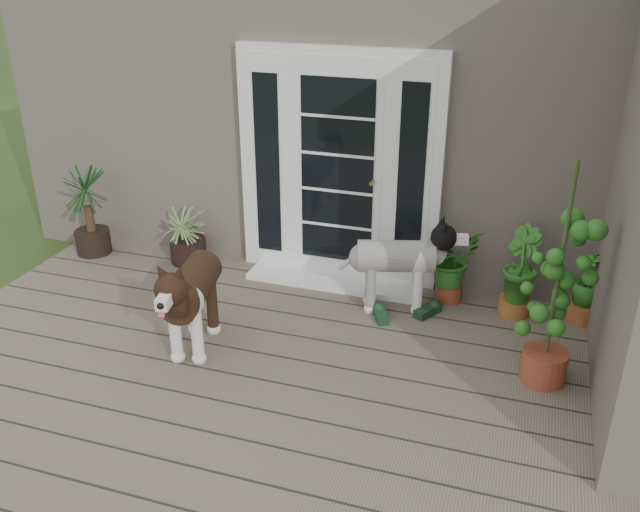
% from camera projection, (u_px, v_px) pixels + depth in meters
% --- Properties ---
extents(deck, '(6.20, 4.60, 0.12)m').
position_uv_depth(deck, '(273.00, 419.00, 4.75)').
color(deck, '#6B5B4C').
rests_on(deck, ground).
extents(house_main, '(7.40, 4.00, 3.10)m').
position_uv_depth(house_main, '(407.00, 87.00, 7.78)').
color(house_main, '#665E54').
rests_on(house_main, ground).
extents(door_unit, '(1.90, 0.14, 2.15)m').
position_uv_depth(door_unit, '(339.00, 168.00, 6.22)').
color(door_unit, white).
rests_on(door_unit, deck).
extents(door_step, '(1.60, 0.40, 0.05)m').
position_uv_depth(door_step, '(331.00, 280.00, 6.49)').
color(door_step, white).
rests_on(door_step, deck).
extents(brindle_dog, '(0.58, 1.01, 0.80)m').
position_uv_depth(brindle_dog, '(193.00, 303.00, 5.32)').
color(brindle_dog, '#372214').
rests_on(brindle_dog, deck).
extents(white_dog, '(0.96, 0.61, 0.74)m').
position_uv_depth(white_dog, '(395.00, 271.00, 5.90)').
color(white_dog, beige).
rests_on(white_dog, deck).
extents(spider_plant, '(0.66, 0.66, 0.64)m').
position_uv_depth(spider_plant, '(187.00, 232.00, 6.79)').
color(spider_plant, '#9FBA72').
rests_on(spider_plant, deck).
extents(yucca, '(0.87, 0.87, 0.97)m').
position_uv_depth(yucca, '(88.00, 209.00, 6.92)').
color(yucca, black).
rests_on(yucca, deck).
extents(herb_a, '(0.69, 0.69, 0.62)m').
position_uv_depth(herb_a, '(450.00, 269.00, 6.06)').
color(herb_a, '#275F1B').
rests_on(herb_a, deck).
extents(herb_b, '(0.50, 0.50, 0.59)m').
position_uv_depth(herb_b, '(517.00, 284.00, 5.83)').
color(herb_b, '#1A5B1F').
rests_on(herb_b, deck).
extents(herb_c, '(0.33, 0.33, 0.52)m').
position_uv_depth(herb_c, '(587.00, 293.00, 5.76)').
color(herb_c, '#235A19').
rests_on(herb_c, deck).
extents(sapling, '(0.56, 0.56, 1.76)m').
position_uv_depth(sapling, '(559.00, 274.00, 4.70)').
color(sapling, '#1D5718').
rests_on(sapling, deck).
extents(clog_left, '(0.25, 0.32, 0.09)m').
position_uv_depth(clog_left, '(381.00, 314.00, 5.87)').
color(clog_left, '#16381C').
rests_on(clog_left, deck).
extents(clog_right, '(0.28, 0.34, 0.09)m').
position_uv_depth(clog_right, '(427.00, 310.00, 5.93)').
color(clog_right, black).
rests_on(clog_right, deck).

